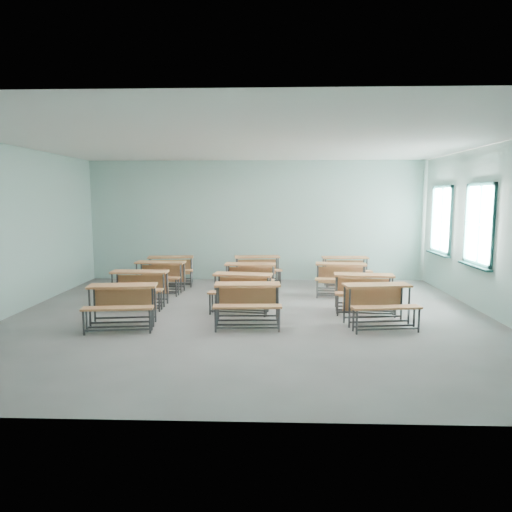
# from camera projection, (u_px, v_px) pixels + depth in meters

# --- Properties ---
(room) EXTENTS (9.04, 8.04, 3.24)m
(room) POSITION_uv_depth(u_px,v_px,m) (254.00, 232.00, 8.33)
(room) COLOR gray
(room) RESTS_ON ground
(desk_unit_r0c0) EXTENTS (1.24, 0.91, 0.72)m
(desk_unit_r0c0) POSITION_uv_depth(u_px,v_px,m) (122.00, 299.00, 7.81)
(desk_unit_r0c0) COLOR #BE7644
(desk_unit_r0c0) RESTS_ON ground
(desk_unit_r0c1) EXTENTS (1.19, 0.83, 0.72)m
(desk_unit_r0c1) POSITION_uv_depth(u_px,v_px,m) (247.00, 298.00, 7.94)
(desk_unit_r0c1) COLOR #BE7644
(desk_unit_r0c1) RESTS_ON ground
(desk_unit_r0c2) EXTENTS (1.25, 0.92, 0.72)m
(desk_unit_r0c2) POSITION_uv_depth(u_px,v_px,m) (379.00, 299.00, 7.86)
(desk_unit_r0c2) COLOR #BE7644
(desk_unit_r0c2) RESTS_ON ground
(desk_unit_r1c0) EXTENTS (1.15, 0.77, 0.72)m
(desk_unit_r1c0) POSITION_uv_depth(u_px,v_px,m) (139.00, 283.00, 9.30)
(desk_unit_r1c0) COLOR #BE7644
(desk_unit_r1c0) RESTS_ON ground
(desk_unit_r1c1) EXTENTS (1.25, 0.92, 0.72)m
(desk_unit_r1c1) POSITION_uv_depth(u_px,v_px,m) (242.00, 286.00, 8.97)
(desk_unit_r1c1) COLOR #BE7644
(desk_unit_r1c1) RESTS_ON ground
(desk_unit_r1c2) EXTENTS (1.22, 0.87, 0.72)m
(desk_unit_r1c2) POSITION_uv_depth(u_px,v_px,m) (364.00, 287.00, 8.90)
(desk_unit_r1c2) COLOR #BE7644
(desk_unit_r1c2) RESTS_ON ground
(desk_unit_r2c0) EXTENTS (1.20, 0.85, 0.72)m
(desk_unit_r2c0) POSITION_uv_depth(u_px,v_px,m) (159.00, 272.00, 10.67)
(desk_unit_r2c0) COLOR #BE7644
(desk_unit_r2c0) RESTS_ON ground
(desk_unit_r2c1) EXTENTS (1.20, 0.84, 0.72)m
(desk_unit_r2c1) POSITION_uv_depth(u_px,v_px,m) (250.00, 274.00, 10.37)
(desk_unit_r2c1) COLOR #BE7644
(desk_unit_r2c1) RESTS_ON ground
(desk_unit_r2c2) EXTENTS (1.23, 0.90, 0.72)m
(desk_unit_r2c2) POSITION_uv_depth(u_px,v_px,m) (341.00, 274.00, 10.41)
(desk_unit_r2c2) COLOR #BE7644
(desk_unit_r2c2) RESTS_ON ground
(desk_unit_r3c0) EXTENTS (1.24, 0.92, 0.72)m
(desk_unit_r3c0) POSITION_uv_depth(u_px,v_px,m) (171.00, 266.00, 11.65)
(desk_unit_r3c0) COLOR #BE7644
(desk_unit_r3c0) RESTS_ON ground
(desk_unit_r3c1) EXTENTS (1.24, 0.92, 0.72)m
(desk_unit_r3c1) POSITION_uv_depth(u_px,v_px,m) (258.00, 266.00, 11.71)
(desk_unit_r3c1) COLOR #BE7644
(desk_unit_r3c1) RESTS_ON ground
(desk_unit_r3c2) EXTENTS (1.19, 0.83, 0.72)m
(desk_unit_r3c2) POSITION_uv_depth(u_px,v_px,m) (346.00, 266.00, 11.56)
(desk_unit_r3c2) COLOR #BE7644
(desk_unit_r3c2) RESTS_ON ground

